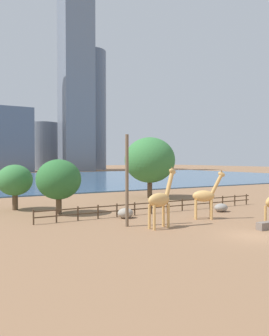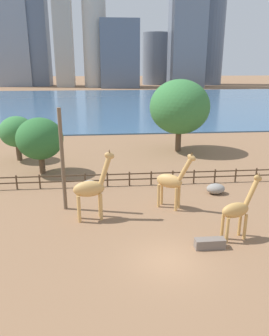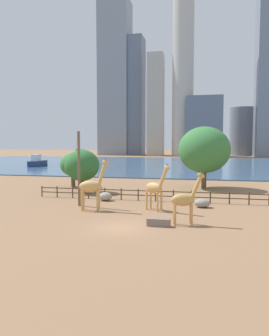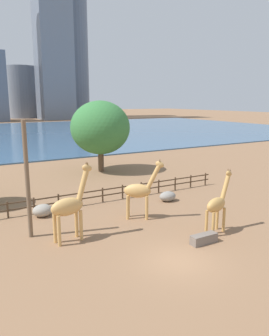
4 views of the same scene
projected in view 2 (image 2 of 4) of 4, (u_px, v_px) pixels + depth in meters
ground_plane at (115, 102)px, 94.15m from camera, size 400.00×400.00×0.00m
harbor_water at (115, 103)px, 91.27m from camera, size 180.00×86.00×0.20m
giraffe_tall at (238, 210)px, 20.04m from camera, size 2.74×1.18×4.26m
giraffe_companion at (171, 181)px, 24.35m from camera, size 2.83×2.18×4.60m
giraffe_young at (91, 188)px, 22.55m from camera, size 3.03×1.16×5.00m
utility_pole at (62, 161)px, 23.69m from camera, size 0.28×0.28×7.63m
boulder_near_fence at (89, 186)px, 28.15m from camera, size 1.52×1.27×0.95m
boulder_by_pole at (216, 189)px, 27.62m from camera, size 1.55×1.16×0.87m
feeding_trough at (210, 243)px, 19.49m from camera, size 1.80×0.60×0.60m
enclosure_fence at (141, 177)px, 29.45m from camera, size 26.12×0.14×1.30m
tree_left_large at (40, 139)px, 31.84m from camera, size 4.53×4.53×5.58m
tree_center_broad at (17, 132)px, 36.37m from camera, size 3.79×3.79×5.00m
tree_right_tall at (180, 107)px, 39.64m from camera, size 7.28×7.28×8.77m
skyline_tower_needle at (120, 54)px, 142.77m from camera, size 16.89×8.88×28.49m
skyline_block_central at (156, 59)px, 167.35m from camera, size 13.77×13.77×25.17m
skyline_tower_glass at (63, 27)px, 145.49m from camera, size 8.05×8.11×51.89m
skyline_block_left at (35, 15)px, 150.73m from camera, size 10.26×11.80×63.44m
skyline_tower_far at (209, 15)px, 160.96m from camera, size 16.69×16.69×66.10m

